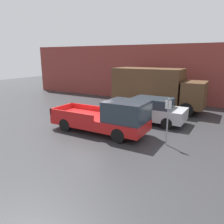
{
  "coord_description": "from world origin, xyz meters",
  "views": [
    {
      "loc": [
        7.97,
        -10.7,
        4.24
      ],
      "look_at": [
        1.65,
        0.29,
        0.99
      ],
      "focal_mm": 35.0,
      "sensor_mm": 36.0,
      "label": 1
    }
  ],
  "objects_px": {
    "car": "(151,110)",
    "newspaper_box": "(167,97)",
    "delivery_truck": "(155,87)",
    "parking_sign": "(168,119)",
    "pickup_truck": "(108,118)"
  },
  "relations": [
    {
      "from": "parking_sign",
      "to": "pickup_truck",
      "type": "bearing_deg",
      "value": -179.46
    },
    {
      "from": "delivery_truck",
      "to": "newspaper_box",
      "type": "xyz_separation_m",
      "value": [
        0.25,
        2.87,
        -1.22
      ]
    },
    {
      "from": "car",
      "to": "delivery_truck",
      "type": "bearing_deg",
      "value": 105.44
    },
    {
      "from": "pickup_truck",
      "to": "parking_sign",
      "type": "relative_size",
      "value": 2.42
    },
    {
      "from": "pickup_truck",
      "to": "car",
      "type": "relative_size",
      "value": 1.24
    },
    {
      "from": "pickup_truck",
      "to": "delivery_truck",
      "type": "relative_size",
      "value": 0.78
    },
    {
      "from": "pickup_truck",
      "to": "newspaper_box",
      "type": "distance_m",
      "value": 9.88
    },
    {
      "from": "delivery_truck",
      "to": "parking_sign",
      "type": "bearing_deg",
      "value": -66.28
    },
    {
      "from": "car",
      "to": "newspaper_box",
      "type": "distance_m",
      "value": 6.59
    },
    {
      "from": "car",
      "to": "newspaper_box",
      "type": "bearing_deg",
      "value": 96.7
    },
    {
      "from": "car",
      "to": "parking_sign",
      "type": "height_order",
      "value": "parking_sign"
    },
    {
      "from": "parking_sign",
      "to": "newspaper_box",
      "type": "xyz_separation_m",
      "value": [
        -2.81,
        9.83,
        -0.74
      ]
    },
    {
      "from": "parking_sign",
      "to": "delivery_truck",
      "type": "bearing_deg",
      "value": 113.72
    },
    {
      "from": "car",
      "to": "newspaper_box",
      "type": "relative_size",
      "value": 3.99
    },
    {
      "from": "car",
      "to": "pickup_truck",
      "type": "bearing_deg",
      "value": -110.87
    }
  ]
}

